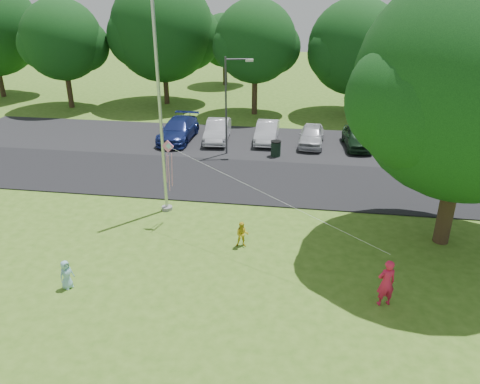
# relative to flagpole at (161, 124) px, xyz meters

# --- Properties ---
(ground) EXTENTS (120.00, 120.00, 0.00)m
(ground) POSITION_rel_flagpole_xyz_m (3.50, -5.00, -4.17)
(ground) COLOR #416D1C
(ground) RESTS_ON ground
(park_road) EXTENTS (60.00, 6.00, 0.06)m
(park_road) POSITION_rel_flagpole_xyz_m (3.50, 4.00, -4.14)
(park_road) COLOR black
(park_road) RESTS_ON ground
(parking_strip) EXTENTS (42.00, 7.00, 0.06)m
(parking_strip) POSITION_rel_flagpole_xyz_m (3.50, 10.50, -4.14)
(parking_strip) COLOR black
(parking_strip) RESTS_ON ground
(flagpole) EXTENTS (0.50, 0.50, 10.00)m
(flagpole) POSITION_rel_flagpole_xyz_m (0.00, 0.00, 0.00)
(flagpole) COLOR #B7BABF
(flagpole) RESTS_ON ground
(street_lamp) EXTENTS (1.64, 0.53, 5.88)m
(street_lamp) POSITION_rel_flagpole_xyz_m (1.64, 8.05, -0.63)
(street_lamp) COLOR #3F3F44
(street_lamp) RESTS_ON ground
(trash_can) EXTENTS (0.64, 0.64, 1.01)m
(trash_can) POSITION_rel_flagpole_xyz_m (4.45, 8.00, -3.66)
(trash_can) COLOR black
(trash_can) RESTS_ON ground
(big_tree) EXTENTS (9.13, 8.43, 10.61)m
(big_tree) POSITION_rel_flagpole_xyz_m (11.92, -1.22, 2.03)
(big_tree) COLOR #332316
(big_tree) RESTS_ON ground
(tree_row) EXTENTS (64.35, 11.94, 10.88)m
(tree_row) POSITION_rel_flagpole_xyz_m (5.09, 19.23, 1.55)
(tree_row) COLOR #332316
(tree_row) RESTS_ON ground
(horizon_trees) EXTENTS (77.46, 7.20, 7.02)m
(horizon_trees) POSITION_rel_flagpole_xyz_m (7.56, 28.88, 0.14)
(horizon_trees) COLOR #332316
(horizon_trees) RESTS_ON ground
(parked_cars) EXTENTS (13.67, 5.02, 1.42)m
(parked_cars) POSITION_rel_flagpole_xyz_m (2.76, 10.44, -3.43)
(parked_cars) COLOR navy
(parked_cars) RESTS_ON ground
(woman) EXTENTS (0.72, 0.58, 1.70)m
(woman) POSITION_rel_flagpole_xyz_m (9.16, -5.74, -3.32)
(woman) COLOR #DA1D47
(woman) RESTS_ON ground
(child_yellow) EXTENTS (0.57, 0.47, 1.08)m
(child_yellow) POSITION_rel_flagpole_xyz_m (3.98, -2.76, -3.62)
(child_yellow) COLOR gold
(child_yellow) RESTS_ON ground
(child_blue) EXTENTS (0.54, 0.62, 1.08)m
(child_blue) POSITION_rel_flagpole_xyz_m (-1.63, -6.45, -3.63)
(child_blue) COLOR #8AC2D5
(child_blue) RESTS_ON ground
(kite) EXTENTS (8.85, 4.90, 2.40)m
(kite) POSITION_rel_flagpole_xyz_m (0.95, -1.29, -1.13)
(kite) COLOR pink
(kite) RESTS_ON ground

